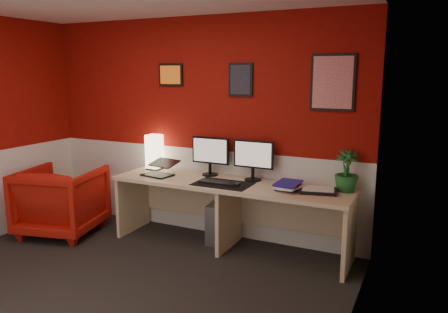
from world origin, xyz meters
TOP-DOWN VIEW (x-y plane):
  - ground at (0.00, 0.00)m, footprint 4.00×3.50m
  - wall_back at (0.00, 1.75)m, footprint 4.00×0.01m
  - wall_right at (2.00, 0.00)m, footprint 0.01×3.50m
  - wainscot_back at (0.00, 1.75)m, footprint 4.00×0.01m
  - wainscot_right at (2.00, 0.00)m, footprint 0.01×3.50m
  - desk at (0.56, 1.41)m, footprint 2.60×0.65m
  - shoji_lamp at (-0.52, 1.61)m, footprint 0.16×0.16m
  - laptop at (-0.30, 1.34)m, footprint 0.37×0.29m
  - monitor_left at (0.23, 1.62)m, footprint 0.45×0.06m
  - monitor_right at (0.75, 1.61)m, footprint 0.45×0.06m
  - desk_mat at (0.53, 1.32)m, footprint 0.60×0.38m
  - keyboard at (0.49, 1.32)m, footprint 0.42×0.15m
  - mouse at (0.70, 1.30)m, footprint 0.08×0.11m
  - book_bottom at (1.08, 1.42)m, footprint 0.25×0.31m
  - book_middle at (1.13, 1.41)m, footprint 0.29×0.35m
  - book_top at (1.10, 1.40)m, footprint 0.23×0.31m
  - zen_tray at (1.51, 1.44)m, footprint 0.40×0.32m
  - potted_plant at (1.74, 1.59)m, footprint 0.27×0.27m
  - pc_tower at (0.38, 1.56)m, footprint 0.25×0.47m
  - armchair at (-1.41, 0.97)m, footprint 1.02×1.04m
  - art_left at (-0.35, 1.74)m, footprint 0.32×0.02m
  - art_center at (0.54, 1.74)m, footprint 0.28×0.02m
  - art_right at (1.54, 1.74)m, footprint 0.44×0.02m

SIDE VIEW (x-z plane):
  - ground at x=0.00m, z-range -0.01..0.01m
  - pc_tower at x=0.38m, z-range 0.00..0.45m
  - desk at x=0.56m, z-range 0.00..0.73m
  - armchair at x=-1.41m, z-range 0.00..0.79m
  - wainscot_back at x=0.00m, z-range 0.00..1.00m
  - wainscot_right at x=2.00m, z-range 0.00..1.00m
  - desk_mat at x=0.53m, z-range 0.73..0.74m
  - book_bottom at x=1.08m, z-range 0.73..0.76m
  - keyboard at x=0.49m, z-range 0.74..0.75m
  - zen_tray at x=1.51m, z-range 0.73..0.76m
  - mouse at x=0.70m, z-range 0.74..0.77m
  - book_middle at x=1.13m, z-range 0.76..0.78m
  - book_top at x=1.10m, z-range 0.78..0.81m
  - laptop at x=-0.30m, z-range 0.73..0.95m
  - shoji_lamp at x=-0.52m, z-range 0.73..1.13m
  - potted_plant at x=1.74m, z-range 0.73..1.14m
  - monitor_left at x=0.23m, z-range 0.73..1.31m
  - monitor_right at x=0.75m, z-range 0.73..1.31m
  - wall_back at x=0.00m, z-range 0.00..2.50m
  - wall_right at x=2.00m, z-range 0.00..2.50m
  - art_right at x=1.54m, z-range 1.50..2.06m
  - art_center at x=0.54m, z-range 1.62..1.98m
  - art_left at x=-0.35m, z-range 1.72..1.98m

